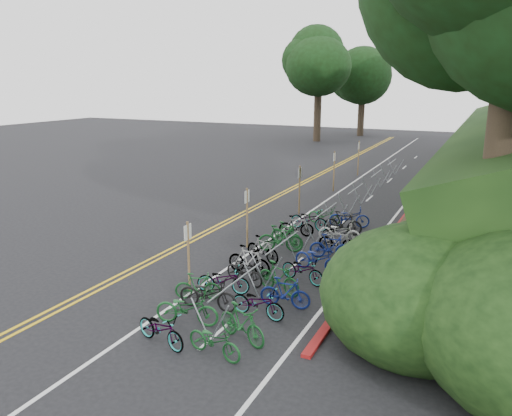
{
  "coord_description": "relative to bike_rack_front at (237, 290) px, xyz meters",
  "views": [
    {
      "loc": [
        9.34,
        -12.46,
        6.65
      ],
      "look_at": [
        0.29,
        6.48,
        1.3
      ],
      "focal_mm": 35.0,
      "sensor_mm": 36.0,
      "label": 1
    }
  ],
  "objects": [
    {
      "name": "bike_front",
      "position": [
        -1.72,
        0.64,
        -0.44
      ],
      "size": [
        0.94,
        1.5,
        0.88
      ],
      "primitive_type": "imported",
      "rotation": [
        0.0,
        0.0,
        1.97
      ],
      "color": "#144C1E",
      "rests_on": "ground"
    },
    {
      "name": "bike_rack_front",
      "position": [
        0.0,
        0.0,
        0.0
      ],
      "size": [
        1.15,
        3.2,
        1.18
      ],
      "color": "gray",
      "rests_on": "ground"
    },
    {
      "name": "signposts_rest",
      "position": [
        -2.57,
        14.81,
        0.56
      ],
      "size": [
        0.08,
        18.4,
        2.5
      ],
      "color": "brown",
      "rests_on": "ground"
    },
    {
      "name": "signpost_near",
      "position": [
        -2.31,
        1.07,
        0.47
      ],
      "size": [
        0.08,
        0.4,
        2.35
      ],
      "color": "brown",
      "rests_on": "ground"
    },
    {
      "name": "red_curb",
      "position": [
        2.53,
        12.81,
        -0.82
      ],
      "size": [
        0.25,
        28.0,
        0.1
      ],
      "primitive_type": "cube",
      "color": "maroon",
      "rests_on": "ground"
    },
    {
      "name": "bike_racks_rest",
      "position": [
        -0.17,
        13.81,
        -0.02
      ],
      "size": [
        1.14,
        23.0,
        1.17
      ],
      "color": "gray",
      "rests_on": "ground"
    },
    {
      "name": "ground",
      "position": [
        -3.17,
        0.81,
        -0.87
      ],
      "size": [
        120.0,
        120.0,
        0.0
      ],
      "primitive_type": "plane",
      "color": "black",
      "rests_on": "ground"
    },
    {
      "name": "road_markings",
      "position": [
        -2.54,
        10.91,
        -0.87
      ],
      "size": [
        7.47,
        80.0,
        0.01
      ],
      "color": "gold",
      "rests_on": "ground"
    },
    {
      "name": "bike_valet",
      "position": [
        -0.25,
        4.12,
        -0.39
      ],
      "size": [
        3.22,
        14.52,
        1.1
      ],
      "color": "slate",
      "rests_on": "ground"
    }
  ]
}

